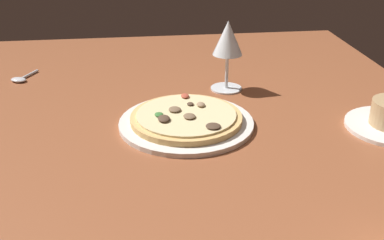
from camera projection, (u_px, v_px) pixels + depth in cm
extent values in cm
cube|color=brown|center=(198.00, 153.00, 90.24)|extent=(150.00, 110.00, 4.00)
cylinder|color=silver|center=(186.00, 123.00, 96.07)|extent=(27.04, 27.04, 1.00)
cylinder|color=tan|center=(186.00, 118.00, 95.60)|extent=(22.38, 22.38, 1.20)
cylinder|color=beige|center=(186.00, 114.00, 95.25)|extent=(19.98, 19.98, 0.40)
ellipsoid|color=#4C3828|center=(213.00, 126.00, 89.47)|extent=(2.89, 2.84, 0.54)
ellipsoid|color=#4C3828|center=(191.00, 104.00, 98.94)|extent=(1.60, 1.41, 0.50)
ellipsoid|color=#937556|center=(201.00, 104.00, 98.43)|extent=(2.26, 1.67, 0.68)
ellipsoid|color=#AD4733|center=(185.00, 96.00, 102.70)|extent=(2.41, 1.71, 0.63)
ellipsoid|color=#387033|center=(159.00, 114.00, 94.18)|extent=(2.06, 1.74, 0.52)
ellipsoid|color=brown|center=(175.00, 109.00, 96.28)|extent=(2.76, 2.48, 0.63)
ellipsoid|color=brown|center=(189.00, 116.00, 93.35)|extent=(2.75, 2.36, 0.60)
ellipsoid|color=#4C3828|center=(164.00, 118.00, 92.25)|extent=(3.18, 2.35, 0.72)
cylinder|color=silver|center=(226.00, 88.00, 113.92)|extent=(7.43, 7.43, 0.40)
cylinder|color=silver|center=(227.00, 71.00, 112.06)|extent=(0.80, 0.80, 8.24)
cone|color=silver|center=(228.00, 38.00, 108.61)|extent=(6.91, 6.91, 7.86)
cone|color=maroon|center=(228.00, 48.00, 109.62)|extent=(2.49, 2.49, 3.15)
ellipsoid|color=silver|center=(18.00, 80.00, 118.34)|extent=(4.31, 4.84, 1.00)
cylinder|color=silver|center=(28.00, 75.00, 121.65)|extent=(7.11, 4.09, 0.70)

